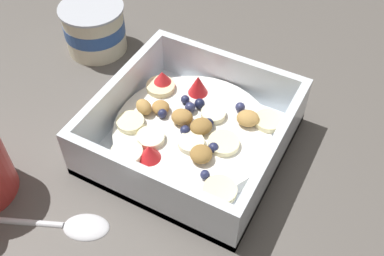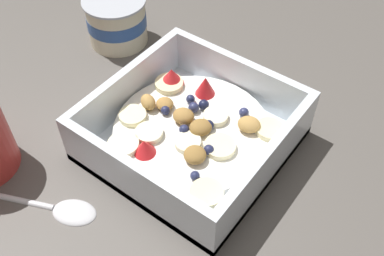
{
  "view_description": "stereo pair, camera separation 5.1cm",
  "coord_description": "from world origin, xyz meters",
  "views": [
    {
      "loc": [
        -0.29,
        -0.18,
        0.41
      ],
      "look_at": [
        0.01,
        -0.01,
        0.03
      ],
      "focal_mm": 42.42,
      "sensor_mm": 36.0,
      "label": 1
    },
    {
      "loc": [
        -0.27,
        -0.22,
        0.41
      ],
      "look_at": [
        0.01,
        -0.01,
        0.03
      ],
      "focal_mm": 42.42,
      "sensor_mm": 36.0,
      "label": 2
    }
  ],
  "objects": [
    {
      "name": "fruit_bowl",
      "position": [
        0.01,
        -0.01,
        0.02
      ],
      "size": [
        0.2,
        0.2,
        0.07
      ],
      "color": "white",
      "rests_on": "ground"
    },
    {
      "name": "spoon",
      "position": [
        -0.15,
        0.05,
        0.0
      ],
      "size": [
        0.09,
        0.17,
        0.01
      ],
      "color": "silver",
      "rests_on": "ground"
    },
    {
      "name": "yogurt_cup",
      "position": [
        0.11,
        0.19,
        0.03
      ],
      "size": [
        0.09,
        0.09,
        0.07
      ],
      "color": "beige",
      "rests_on": "ground"
    },
    {
      "name": "ground_plane",
      "position": [
        0.0,
        0.0,
        0.0
      ],
      "size": [
        2.4,
        2.4,
        0.0
      ],
      "primitive_type": "plane",
      "color": "#56514C"
    }
  ]
}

